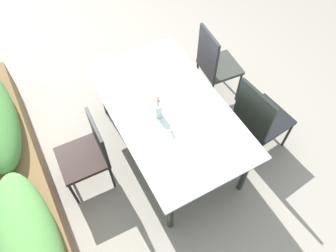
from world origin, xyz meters
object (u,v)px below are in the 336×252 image
(chair_far_side, at_px, (88,152))
(dining_table, at_px, (168,111))
(flower_vase, at_px, (159,109))
(chair_near_left, at_px, (259,117))
(chair_near_right, at_px, (215,63))
(planter_box, at_px, (15,180))

(chair_far_side, bearing_deg, dining_table, -91.14)
(chair_far_side, relative_size, flower_vase, 3.06)
(chair_near_left, relative_size, flower_vase, 3.40)
(chair_near_left, distance_m, chair_far_side, 1.72)
(chair_near_right, xyz_separation_m, flower_vase, (-0.46, 0.95, 0.25))
(chair_near_right, xyz_separation_m, planter_box, (-0.22, 2.37, -0.23))
(chair_near_left, bearing_deg, dining_table, -122.64)
(chair_near_right, distance_m, flower_vase, 1.08)
(planter_box, bearing_deg, dining_table, -97.30)
(chair_near_right, xyz_separation_m, chair_near_left, (-0.83, 0.01, -0.03))
(chair_near_left, relative_size, chair_far_side, 1.11)
(dining_table, bearing_deg, flower_vase, 109.02)
(chair_near_right, height_order, flower_vase, chair_near_right)
(chair_near_left, bearing_deg, flower_vase, -117.47)
(chair_near_left, height_order, planter_box, chair_near_left)
(chair_near_left, relative_size, planter_box, 0.30)
(chair_near_right, bearing_deg, flower_vase, -59.45)
(chair_far_side, bearing_deg, flower_vase, -94.93)
(chair_near_right, distance_m, chair_far_side, 1.70)
(dining_table, height_order, planter_box, dining_table)
(flower_vase, bearing_deg, planter_box, 80.47)
(dining_table, distance_m, chair_near_left, 0.93)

